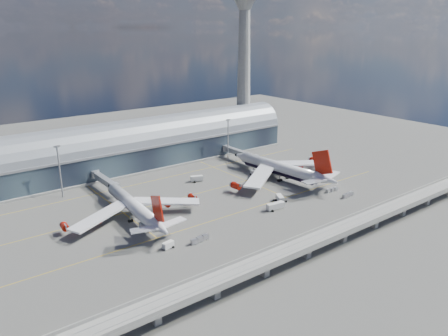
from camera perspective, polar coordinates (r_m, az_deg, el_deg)
ground at (r=196.74m, az=-1.18°, el=-5.29°), size 500.00×500.00×0.00m
taxi_lines at (r=213.69m, az=-4.68°, el=-3.41°), size 200.00×80.12×0.01m
terminal at (r=256.88m, az=-11.52°, el=2.62°), size 200.00×30.00×28.00m
control_tower at (r=299.77m, az=2.62°, el=12.94°), size 19.00×19.00×103.00m
guideway at (r=157.61m, az=10.87°, el=-9.69°), size 220.00×8.50×7.20m
floodlight_mast_left at (r=218.57m, az=-20.66°, el=-0.26°), size 3.00×0.70×25.70m
floodlight_mast_right at (r=262.75m, az=0.54°, el=3.84°), size 3.00×0.70×25.70m
airliner_left at (r=187.63m, az=-11.57°, el=-5.03°), size 60.08×63.14×19.23m
airliner_right at (r=234.27m, az=7.44°, el=-0.08°), size 66.89×69.93×22.17m
jet_bridge_left at (r=225.43m, az=-15.46°, el=-1.47°), size 4.40×28.00×7.25m
jet_bridge_right at (r=265.03m, az=1.89°, el=2.06°), size 4.40×32.00×7.25m
service_truck_0 at (r=178.77m, az=-10.38°, el=-7.61°), size 2.57×6.38×2.59m
service_truck_1 at (r=163.87m, az=-7.30°, el=-9.95°), size 4.66×2.83×2.53m
service_truck_2 at (r=196.22m, az=6.74°, el=-4.96°), size 8.89×3.56×3.13m
service_truck_3 at (r=204.81m, az=7.32°, el=-4.00°), size 5.17×6.74×3.07m
service_truck_4 at (r=239.88m, az=3.92°, el=-0.64°), size 2.73×4.84×2.68m
service_truck_5 at (r=230.17m, az=-3.60°, el=-1.39°), size 6.75×4.61×3.05m
cargo_train_0 at (r=167.53m, az=-3.19°, el=-9.29°), size 8.39×2.60×1.85m
cargo_train_1 at (r=217.85m, az=15.88°, el=-3.39°), size 7.92×2.58×1.74m
cargo_train_2 at (r=222.38m, az=13.90°, el=-2.79°), size 7.70×2.16×1.70m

